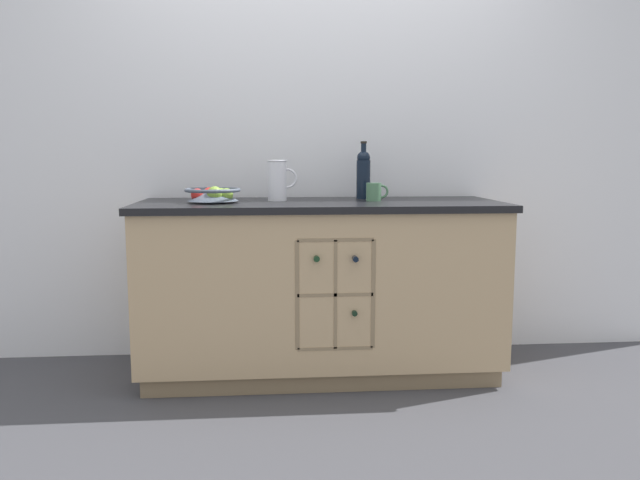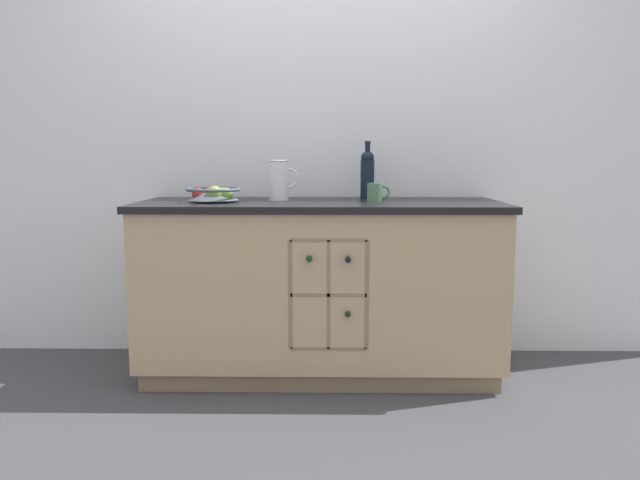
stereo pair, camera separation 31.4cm
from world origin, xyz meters
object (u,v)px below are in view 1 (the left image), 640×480
fruit_bowl (213,194)px  standing_wine_bottle (363,173)px  white_pitcher (278,179)px  ceramic_mug (374,192)px

fruit_bowl → standing_wine_bottle: 0.83m
standing_wine_bottle → white_pitcher: bearing=-166.7°
ceramic_mug → standing_wine_bottle: size_ratio=0.38×
white_pitcher → ceramic_mug: 0.51m
fruit_bowl → ceramic_mug: (0.83, 0.06, 0.00)m
white_pitcher → ceramic_mug: white_pitcher is taller
fruit_bowl → standing_wine_bottle: standing_wine_bottle is taller
fruit_bowl → standing_wine_bottle: bearing=16.2°
white_pitcher → standing_wine_bottle: (0.47, 0.11, 0.03)m
white_pitcher → standing_wine_bottle: 0.48m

